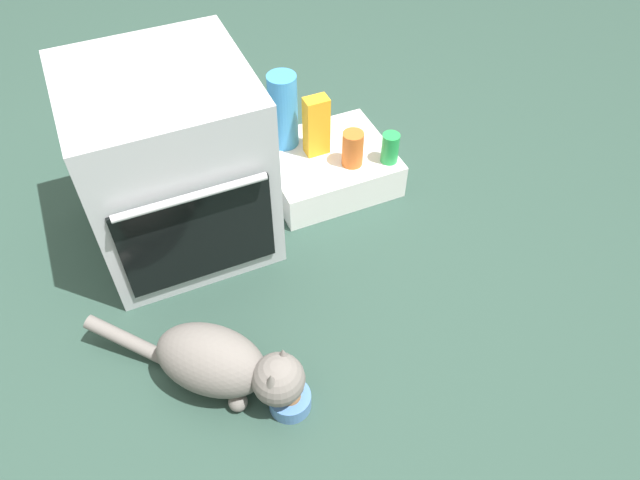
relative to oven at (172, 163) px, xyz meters
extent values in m
plane|color=#284238|center=(-0.03, -0.40, -0.33)|extent=(8.00, 8.00, 0.00)
cube|color=#B7BABF|center=(0.00, 0.00, 0.00)|extent=(0.57, 0.57, 0.65)
cube|color=black|center=(0.00, -0.29, -0.08)|extent=(0.49, 0.01, 0.36)
cylinder|color=silver|center=(0.00, -0.32, 0.12)|extent=(0.46, 0.02, 0.02)
cube|color=white|center=(0.59, 0.05, -0.25)|extent=(0.48, 0.42, 0.14)
cylinder|color=#4C7AB7|center=(0.09, -0.81, -0.30)|extent=(0.12, 0.12, 0.06)
sphere|color=brown|center=(0.09, -0.81, -0.28)|extent=(0.07, 0.07, 0.07)
ellipsoid|color=slate|center=(-0.09, -0.65, -0.21)|extent=(0.39, 0.38, 0.20)
sphere|color=slate|center=(0.07, -0.79, -0.19)|extent=(0.15, 0.15, 0.15)
cone|color=slate|center=(0.10, -0.76, -0.14)|extent=(0.05, 0.05, 0.07)
cone|color=slate|center=(0.04, -0.82, -0.14)|extent=(0.05, 0.05, 0.07)
cylinder|color=slate|center=(-0.29, -0.45, -0.26)|extent=(0.24, 0.23, 0.12)
sphere|color=slate|center=(0.03, -0.67, -0.30)|extent=(0.06, 0.06, 0.06)
sphere|color=slate|center=(-0.05, -0.76, -0.30)|extent=(0.06, 0.06, 0.06)
cylinder|color=green|center=(0.79, -0.09, -0.12)|extent=(0.07, 0.07, 0.12)
cylinder|color=#388CD1|center=(0.46, 0.17, -0.03)|extent=(0.11, 0.11, 0.30)
cube|color=orange|center=(0.56, 0.07, -0.06)|extent=(0.09, 0.06, 0.24)
cylinder|color=#D16023|center=(0.65, -0.05, -0.11)|extent=(0.08, 0.08, 0.14)
camera|label=1|loc=(-0.16, -1.60, 1.29)|focal=33.45mm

